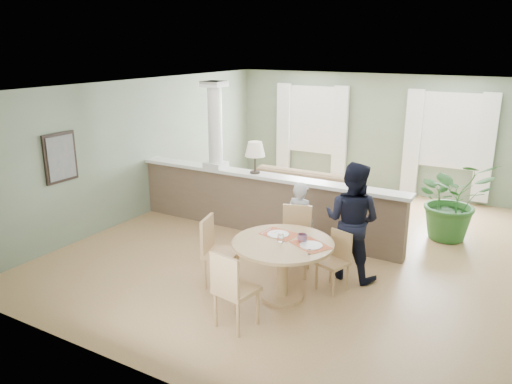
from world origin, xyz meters
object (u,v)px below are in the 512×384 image
Objects in this scene: chair_near at (232,287)px; child_person at (300,223)px; chair_far_man at (336,258)px; man_person at (352,221)px; houseplant at (452,200)px; chair_far_boy at (296,236)px; sofa at (297,195)px; dining_table at (283,253)px; chair_side at (216,248)px.

child_person reaches higher than chair_near.
man_person is (0.05, 0.47, 0.41)m from chair_far_man.
chair_far_boy is (-1.80, -2.58, -0.16)m from houseplant.
child_person reaches higher than sofa.
child_person is at bearing -129.49° from houseplant.
dining_table is 0.88m from chair_far_boy.
chair_far_man is at bearing -104.23° from chair_near.
dining_table is 1.34× the size of chair_side.
man_person is (0.56, 1.09, 0.22)m from dining_table.
dining_table is 1.02m from chair_side.
child_person is at bearing -0.54° from man_person.
chair_far_boy reaches higher than dining_table.
houseplant is 1.43× the size of chair_side.
dining_table is 1.24m from man_person.
chair_near is at bearing -100.46° from dining_table.
chair_far_boy is 1.25m from chair_side.
houseplant is 0.82× the size of man_person.
chair_near is (-0.18, -0.99, -0.10)m from dining_table.
child_person is 0.89m from man_person.
sofa is at bearing -8.98° from chair_side.
sofa is 3.15m from chair_far_man.
child_person is 0.75× the size of man_person.
dining_table is 1.62× the size of chair_far_man.
man_person is at bearing 0.19° from chair_far_boy.
dining_table is 1.01m from chair_near.
chair_far_man is (1.83, -2.56, 0.04)m from sofa.
chair_far_boy is 0.88m from man_person.
chair_far_boy reaches higher than chair_near.
sofa is 2.81× the size of chair_far_boy.
chair_far_man is at bearing -110.72° from houseplant.
child_person is (-0.07, 0.31, 0.10)m from chair_far_boy.
houseplant is at bearing 38.33° from chair_far_boy.
chair_far_man is at bearing -55.09° from sofa.
child_person is at bearing 104.47° from dining_table.
houseplant is 1.06× the size of dining_table.
dining_table is at bearing -68.11° from sofa.
houseplant is at bearing 4.23° from sofa.
dining_table reaches higher than sofa.
chair_far_man is 0.99m from child_person.
houseplant reaches higher than chair_side.
houseplant is at bearing 87.51° from chair_far_man.
chair_far_man is 0.84× the size of chair_near.
sofa is 2.10× the size of dining_table.
chair_near is 0.57× the size of man_person.
child_person is (-0.81, 0.54, 0.20)m from chair_far_man.
dining_table is (-1.57, -3.43, -0.07)m from houseplant.
chair_far_man is 0.83× the size of chair_side.
houseplant reaches higher than sofa.
houseplant is at bearing -50.34° from chair_side.
man_person reaches higher than chair_side.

